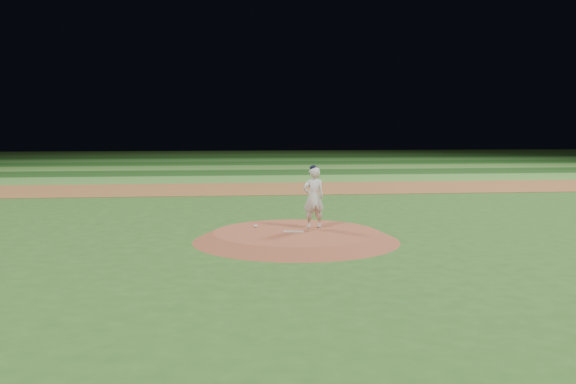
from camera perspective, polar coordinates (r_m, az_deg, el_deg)
The scene contains 12 objects.
ground at distance 17.14m, azimuth 0.72°, elevation -4.36°, with size 120.00×120.00×0.00m, color #27541B.
infield_dirt_band at distance 30.96m, azimuth -2.40°, elevation 0.30°, with size 70.00×6.00×0.02m, color brown.
outfield_stripe_0 at distance 36.43m, azimuth -2.97°, elevation 1.15°, with size 70.00×5.00×0.02m, color #3F7A2C.
outfield_stripe_1 at distance 41.40m, azimuth -3.36°, elevation 1.73°, with size 70.00×5.00×0.02m, color #183F14.
outfield_stripe_2 at distance 46.39m, azimuth -3.67°, elevation 2.19°, with size 70.00×5.00×0.02m, color #3F782B.
outfield_stripe_3 at distance 51.37m, azimuth -3.92°, elevation 2.56°, with size 70.00×5.00×0.02m, color #1B4917.
outfield_stripe_4 at distance 56.36m, azimuth -4.12°, elevation 2.86°, with size 70.00×5.00×0.02m, color #2F6B26.
outfield_stripe_5 at distance 61.35m, azimuth -4.29°, elevation 3.11°, with size 70.00×5.00×0.02m, color #194817.
pitchers_mound at distance 17.12m, azimuth 0.72°, elevation -3.94°, with size 5.50×5.50×0.25m, color brown.
pitching_rubber at distance 17.01m, azimuth 0.49°, elevation -3.54°, with size 0.54×0.14×0.03m, color silver.
rosin_bag at distance 17.84m, azimuth -2.91°, elevation -3.03°, with size 0.12×0.12×0.06m, color silver.
pitcher_on_mound at distance 17.51m, azimuth 2.28°, elevation -0.48°, with size 0.69×0.52×1.74m.
Camera 1 is at (-2.03, -16.74, 3.08)m, focal length 40.00 mm.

